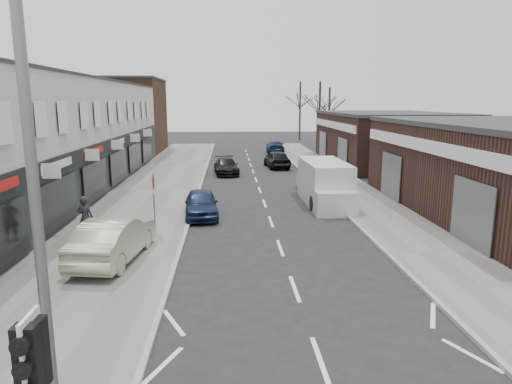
{
  "coord_description": "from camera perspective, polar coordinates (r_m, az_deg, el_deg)",
  "views": [
    {
      "loc": [
        -2.0,
        -7.18,
        5.71
      ],
      "look_at": [
        -1.06,
        8.37,
        2.6
      ],
      "focal_mm": 32.0,
      "sensor_mm": 36.0,
      "label": 1
    }
  ],
  "objects": [
    {
      "name": "tree_far_c",
      "position": [
        68.23,
        5.45,
        6.45
      ],
      "size": [
        3.6,
        3.6,
        8.5
      ],
      "primitive_type": null,
      "color": "#382D26",
      "rests_on": "ground"
    },
    {
      "name": "pedestrian",
      "position": [
        19.91,
        -20.56,
        -3.03
      ],
      "size": [
        0.74,
        0.56,
        1.82
      ],
      "primitive_type": "imported",
      "rotation": [
        0.0,
        0.0,
        2.93
      ],
      "color": "black",
      "rests_on": "pavement_left"
    },
    {
      "name": "parked_car_left_b",
      "position": [
        36.29,
        -3.74,
        3.24
      ],
      "size": [
        2.17,
        4.53,
        1.27
      ],
      "primitive_type": "imported",
      "rotation": [
        0.0,
        0.0,
        0.09
      ],
      "color": "black",
      "rests_on": "ground"
    },
    {
      "name": "right_unit_far",
      "position": [
        43.79,
        16.0,
        6.34
      ],
      "size": [
        10.0,
        16.0,
        4.5
      ],
      "primitive_type": "cube",
      "color": "#39211A",
      "rests_on": "ground"
    },
    {
      "name": "shop_terrace_left",
      "position": [
        29.13,
        -26.84,
        5.84
      ],
      "size": [
        8.0,
        41.0,
        7.1
      ],
      "primitive_type": "cube",
      "color": "#BAB4AA",
      "rests_on": "ground"
    },
    {
      "name": "parked_car_right_b",
      "position": [
        39.81,
        2.64,
        4.14
      ],
      "size": [
        2.21,
        4.57,
        1.5
      ],
      "primitive_type": "imported",
      "rotation": [
        0.0,
        0.0,
        3.24
      ],
      "color": "black",
      "rests_on": "ground"
    },
    {
      "name": "sedan_on_pavement",
      "position": [
        17.06,
        -17.38,
        -5.61
      ],
      "size": [
        2.29,
        4.92,
        1.56
      ],
      "primitive_type": "imported",
      "rotation": [
        0.0,
        0.0,
        3.0
      ],
      "color": "#A7A286",
      "rests_on": "pavement_left"
    },
    {
      "name": "parked_car_left_a",
      "position": [
        22.98,
        -6.87,
        -1.43
      ],
      "size": [
        1.91,
        4.1,
        1.36
      ],
      "primitive_type": "imported",
      "rotation": [
        0.0,
        0.0,
        0.08
      ],
      "color": "#13203E",
      "rests_on": "ground"
    },
    {
      "name": "brick_block_far",
      "position": [
        53.46,
        -16.08,
        9.04
      ],
      "size": [
        8.0,
        10.0,
        8.0
      ],
      "primitive_type": "cube",
      "color": "#432C1C",
      "rests_on": "ground"
    },
    {
      "name": "pavement_right",
      "position": [
        30.71,
        11.23,
        0.48
      ],
      "size": [
        3.5,
        64.0,
        0.12
      ],
      "primitive_type": "cube",
      "color": "slate",
      "rests_on": "ground"
    },
    {
      "name": "parked_car_right_c",
      "position": [
        51.29,
        2.42,
        5.66
      ],
      "size": [
        2.1,
        4.76,
        1.36
      ],
      "primitive_type": "imported",
      "rotation": [
        0.0,
        0.0,
        3.1
      ],
      "color": "#131E3D",
      "rests_on": "ground"
    },
    {
      "name": "tree_far_a",
      "position": [
        56.55,
        7.82,
        5.4
      ],
      "size": [
        3.6,
        3.6,
        8.0
      ],
      "primitive_type": null,
      "color": "#382D26",
      "rests_on": "ground"
    },
    {
      "name": "pavement_left",
      "position": [
        30.1,
        -12.47,
        0.21
      ],
      "size": [
        5.5,
        64.0,
        0.12
      ],
      "primitive_type": "cube",
      "color": "slate",
      "rests_on": "ground"
    },
    {
      "name": "warning_sign",
      "position": [
        19.75,
        -12.6,
        0.79
      ],
      "size": [
        0.12,
        0.8,
        2.7
      ],
      "color": "slate",
      "rests_on": "pavement_left"
    },
    {
      "name": "parked_car_right_a",
      "position": [
        28.67,
        7.66,
        1.31
      ],
      "size": [
        1.94,
        4.87,
        1.58
      ],
      "primitive_type": "imported",
      "rotation": [
        0.0,
        0.0,
        3.2
      ],
      "color": "white",
      "rests_on": "ground"
    },
    {
      "name": "traffic_light",
      "position": [
        6.58,
        -26.0,
        -20.03
      ],
      "size": [
        0.28,
        0.6,
        3.1
      ],
      "color": "slate",
      "rests_on": "pavement_left"
    },
    {
      "name": "white_van",
      "position": [
        25.89,
        8.64,
        0.99
      ],
      "size": [
        2.24,
        6.18,
        2.4
      ],
      "rotation": [
        0.0,
        0.0,
        0.01
      ],
      "color": "silver",
      "rests_on": "ground"
    },
    {
      "name": "street_lamp",
      "position": [
        6.95,
        -24.75,
        1.2
      ],
      "size": [
        2.23,
        0.22,
        8.0
      ],
      "color": "slate",
      "rests_on": "pavement_left"
    },
    {
      "name": "tree_far_b",
      "position": [
        62.91,
        9.01,
        5.96
      ],
      "size": [
        3.6,
        3.6,
        7.5
      ],
      "primitive_type": null,
      "color": "#382D26",
      "rests_on": "ground"
    }
  ]
}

